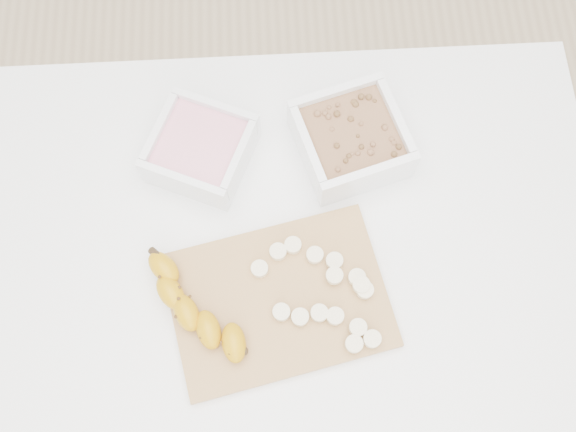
{
  "coord_description": "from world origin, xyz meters",
  "views": [
    {
      "loc": [
        -0.02,
        -0.28,
        1.71
      ],
      "look_at": [
        0.0,
        0.03,
        0.81
      ],
      "focal_mm": 40.0,
      "sensor_mm": 36.0,
      "label": 1
    }
  ],
  "objects_px": {
    "cutting_board": "(279,300)",
    "banana": "(197,310)",
    "bowl_granola": "(351,139)",
    "bowl_yogurt": "(201,149)",
    "table": "(289,262)"
  },
  "relations": [
    {
      "from": "cutting_board",
      "to": "banana",
      "type": "bearing_deg",
      "value": -173.48
    },
    {
      "from": "bowl_granola",
      "to": "cutting_board",
      "type": "height_order",
      "value": "bowl_granola"
    },
    {
      "from": "bowl_granola",
      "to": "banana",
      "type": "xyz_separation_m",
      "value": [
        -0.25,
        -0.26,
        -0.01
      ]
    },
    {
      "from": "bowl_yogurt",
      "to": "banana",
      "type": "distance_m",
      "value": 0.26
    },
    {
      "from": "bowl_yogurt",
      "to": "bowl_granola",
      "type": "bearing_deg",
      "value": 0.66
    },
    {
      "from": "banana",
      "to": "bowl_yogurt",
      "type": "bearing_deg",
      "value": 58.59
    },
    {
      "from": "table",
      "to": "cutting_board",
      "type": "height_order",
      "value": "cutting_board"
    },
    {
      "from": "bowl_yogurt",
      "to": "bowl_granola",
      "type": "relative_size",
      "value": 0.97
    },
    {
      "from": "table",
      "to": "bowl_yogurt",
      "type": "bearing_deg",
      "value": 129.8
    },
    {
      "from": "bowl_granola",
      "to": "cutting_board",
      "type": "relative_size",
      "value": 0.62
    },
    {
      "from": "table",
      "to": "banana",
      "type": "distance_m",
      "value": 0.21
    },
    {
      "from": "cutting_board",
      "to": "bowl_yogurt",
      "type": "bearing_deg",
      "value": 114.75
    },
    {
      "from": "table",
      "to": "bowl_granola",
      "type": "height_order",
      "value": "bowl_granola"
    },
    {
      "from": "cutting_board",
      "to": "banana",
      "type": "distance_m",
      "value": 0.12
    },
    {
      "from": "bowl_yogurt",
      "to": "banana",
      "type": "xyz_separation_m",
      "value": [
        -0.01,
        -0.26,
        -0.0
      ]
    }
  ]
}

